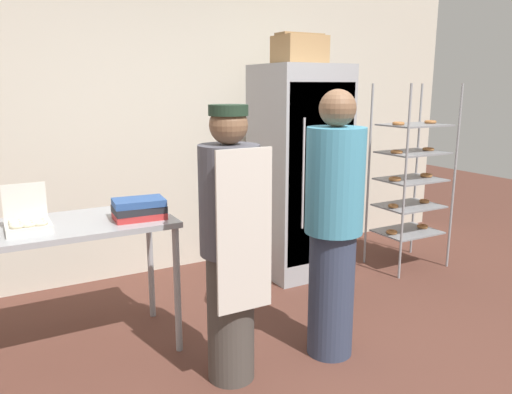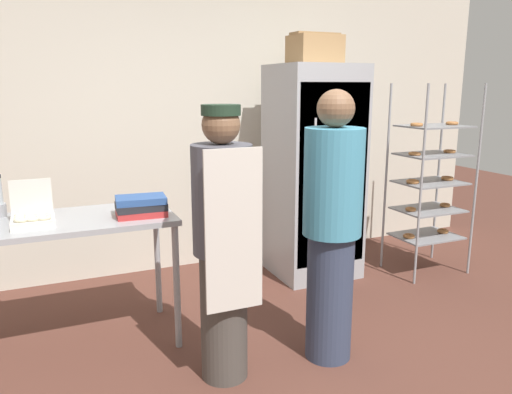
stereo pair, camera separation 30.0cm
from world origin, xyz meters
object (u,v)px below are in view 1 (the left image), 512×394
refrigerator (299,172)px  person_baker (230,243)px  binder_stack (139,209)px  cardboard_storage_box (300,49)px  donut_box (28,224)px  person_customer (333,225)px  baking_rack (411,179)px

refrigerator → person_baker: size_ratio=1.17×
binder_stack → cardboard_storage_box: (1.70, 0.72, 1.08)m
donut_box → binder_stack: donut_box is taller
cardboard_storage_box → person_customer: cardboard_storage_box is taller
person_customer → refrigerator: bearing=64.6°
cardboard_storage_box → binder_stack: bearing=-157.0°
cardboard_storage_box → person_baker: 2.25m
refrigerator → donut_box: (-2.35, -0.67, -0.02)m
donut_box → binder_stack: bearing=-2.1°
baking_rack → person_customer: 1.94m
cardboard_storage_box → person_customer: bearing=-115.0°
binder_stack → person_baker: bearing=-61.5°
refrigerator → binder_stack: 1.83m
binder_stack → cardboard_storage_box: bearing=23.0°
binder_stack → person_baker: 0.73m
baking_rack → binder_stack: bearing=-173.8°
refrigerator → person_baker: refrigerator is taller
refrigerator → baking_rack: 1.10m
cardboard_storage_box → donut_box: bearing=-163.5°
person_baker → refrigerator: bearing=44.4°
baking_rack → person_customer: baking_rack is taller
baking_rack → donut_box: size_ratio=6.46×
cardboard_storage_box → baking_rack: bearing=-22.7°
cardboard_storage_box → person_customer: 1.94m
donut_box → binder_stack: size_ratio=0.81×
person_customer → donut_box: bearing=157.4°
refrigerator → binder_stack: bearing=-157.8°
binder_stack → person_customer: person_customer is taller
baking_rack → cardboard_storage_box: size_ratio=4.18×
baking_rack → refrigerator: bearing=158.9°
donut_box → cardboard_storage_box: bearing=16.5°
person_customer → baking_rack: bearing=30.3°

